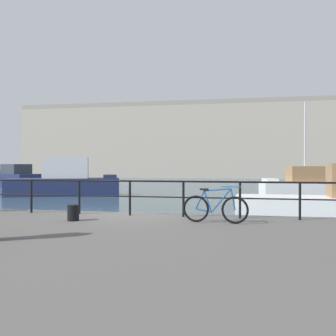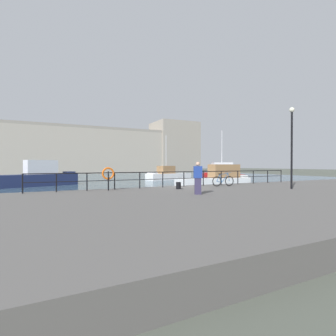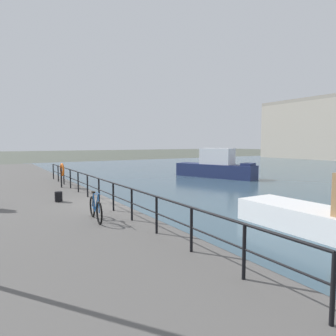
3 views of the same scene
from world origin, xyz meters
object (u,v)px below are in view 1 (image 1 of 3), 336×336
object	(u,v)px
parked_bicycle	(215,208)
mooring_bollard	(73,213)
moored_cabin_cruiser	(14,178)
moored_green_narrowboat	(310,185)
moored_red_daysailer	(65,182)
harbor_building	(265,139)

from	to	relation	value
parked_bicycle	mooring_bollard	xyz separation A→B (m)	(-3.88, -0.39, -0.17)
moored_cabin_cruiser	moored_green_narrowboat	bearing A→B (deg)	-168.06
moored_red_daysailer	mooring_bollard	xyz separation A→B (m)	(8.11, -15.95, -0.08)
moored_green_narrowboat	mooring_bollard	distance (m)	21.73
moored_red_daysailer	parked_bicycle	xyz separation A→B (m)	(11.99, -15.56, 0.09)
moored_green_narrowboat	parked_bicycle	xyz separation A→B (m)	(-5.15, -19.37, 0.36)
moored_cabin_cruiser	moored_red_daysailer	xyz separation A→B (m)	(10.04, -9.36, 0.13)
harbor_building	moored_green_narrowboat	xyz separation A→B (m)	(1.82, -36.76, -5.48)
harbor_building	moored_red_daysailer	bearing A→B (deg)	-110.69
harbor_building	moored_green_narrowboat	distance (m)	37.21
moored_green_narrowboat	moored_red_daysailer	size ratio (longest dim) A/B	0.94
parked_bicycle	mooring_bollard	world-z (taller)	parked_bicycle
harbor_building	moored_green_narrowboat	world-z (taller)	harbor_building
mooring_bollard	moored_cabin_cruiser	bearing A→B (deg)	125.64
harbor_building	parked_bicycle	distance (m)	56.46
moored_green_narrowboat	parked_bicycle	size ratio (longest dim) A/B	4.26
moored_red_daysailer	harbor_building	bearing A→B (deg)	49.06
moored_red_daysailer	mooring_bollard	world-z (taller)	moored_red_daysailer
harbor_building	moored_cabin_cruiser	size ratio (longest dim) A/B	11.47
moored_cabin_cruiser	mooring_bollard	distance (m)	31.14
parked_bicycle	harbor_building	bearing A→B (deg)	92.38
moored_green_narrowboat	moored_red_daysailer	bearing A→B (deg)	0.71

